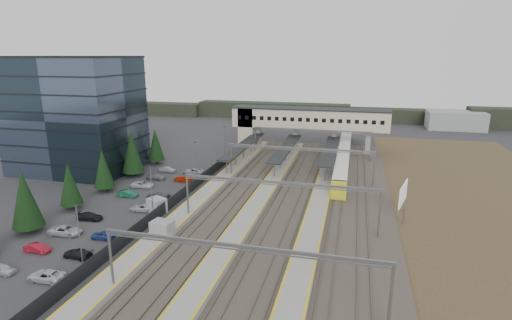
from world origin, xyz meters
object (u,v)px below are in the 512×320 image
(footbridge, at_px, (299,120))
(train, at_px, (344,154))
(relay_cabin_far, at_px, (157,205))
(office_building, at_px, (76,114))
(relay_cabin_near, at_px, (162,229))
(billboard, at_px, (403,195))

(footbridge, xyz_separation_m, train, (12.30, -9.25, -6.02))
(relay_cabin_far, relative_size, footbridge, 0.08)
(footbridge, distance_m, train, 16.53)
(office_building, relative_size, train, 0.44)
(relay_cabin_near, xyz_separation_m, footbridge, (10.58, 56.89, 6.73))
(relay_cabin_near, distance_m, train, 52.86)
(relay_cabin_far, bearing_deg, office_building, 146.15)
(footbridge, xyz_separation_m, billboard, (22.16, -41.39, -4.25))
(train, bearing_deg, relay_cabin_near, -115.65)
(office_building, bearing_deg, footbridge, 34.47)
(office_building, height_order, billboard, office_building)
(relay_cabin_far, distance_m, train, 48.45)
(relay_cabin_far, xyz_separation_m, footbridge, (15.63, 48.83, 6.74))
(relay_cabin_near, relative_size, train, 0.06)
(footbridge, relative_size, train, 0.73)
(footbridge, bearing_deg, relay_cabin_far, -107.74)
(billboard, bearing_deg, relay_cabin_far, -168.86)
(train, bearing_deg, billboard, -72.94)
(relay_cabin_near, height_order, billboard, billboard)
(relay_cabin_far, relative_size, billboard, 0.53)
(office_building, bearing_deg, billboard, -9.81)
(relay_cabin_far, xyz_separation_m, billboard, (37.79, 7.44, 2.49))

